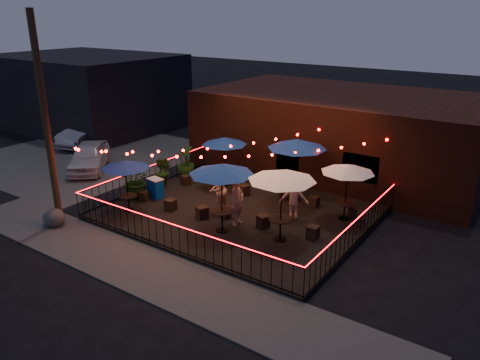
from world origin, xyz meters
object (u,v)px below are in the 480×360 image
object	(u,v)px
cooler	(156,188)
cafe_table_5	(348,169)
utility_pole	(46,124)
cafe_table_0	(125,165)
cafe_table_1	(225,142)
cafe_table_2	(222,170)
cafe_table_3	(297,145)
boulder	(54,218)
cafe_table_4	(282,176)

from	to	relation	value
cooler	cafe_table_5	bearing A→B (deg)	27.83
utility_pole	cafe_table_0	xyz separation A→B (m)	(1.60, 2.16, -1.88)
cafe_table_1	cafe_table_5	size ratio (longest dim) A/B	0.98
cafe_table_5	cafe_table_2	bearing A→B (deg)	-133.06
cafe_table_1	cafe_table_3	bearing A→B (deg)	2.26
utility_pole	boulder	size ratio (longest dim) A/B	8.71
cafe_table_4	boulder	bearing A→B (deg)	-154.87
utility_pole	cafe_table_1	xyz separation A→B (m)	(3.05, 6.85, -1.74)
utility_pole	cafe_table_0	bearing A→B (deg)	53.47
boulder	cooler	bearing A→B (deg)	70.67
utility_pole	cafe_table_4	world-z (taller)	utility_pole
cafe_table_2	utility_pole	bearing A→B (deg)	-154.22
cafe_table_4	cafe_table_2	bearing A→B (deg)	-164.12
cafe_table_5	boulder	world-z (taller)	cafe_table_5
cafe_table_2	cafe_table_3	xyz separation A→B (m)	(0.82, 4.16, 0.11)
cooler	boulder	bearing A→B (deg)	-99.98
utility_pole	cafe_table_1	world-z (taller)	utility_pole
cafe_table_0	cafe_table_4	xyz separation A→B (m)	(6.40, 1.28, 0.44)
utility_pole	cafe_table_3	size ratio (longest dim) A/B	2.43
utility_pole	cafe_table_0	world-z (taller)	utility_pole
utility_pole	cafe_table_5	distance (m)	11.35
cafe_table_3	boulder	distance (m)	10.11
cafe_table_4	cooler	world-z (taller)	cafe_table_4
cafe_table_4	utility_pole	bearing A→B (deg)	-156.73
cafe_table_3	boulder	xyz separation A→B (m)	(-6.63, -7.28, -2.30)
utility_pole	cooler	size ratio (longest dim) A/B	9.04
cafe_table_0	cafe_table_2	bearing A→B (deg)	8.98
cafe_table_3	cafe_table_2	bearing A→B (deg)	-101.16
cafe_table_3	cafe_table_4	world-z (taller)	cafe_table_3
utility_pole	cafe_table_3	bearing A→B (deg)	46.28
cafe_table_0	cafe_table_3	distance (m)	7.04
cafe_table_1	cooler	world-z (taller)	cafe_table_1
utility_pole	cafe_table_3	xyz separation A→B (m)	(6.69, 7.00, -1.34)
cafe_table_0	cafe_table_1	distance (m)	4.91
cafe_table_0	boulder	xyz separation A→B (m)	(-1.54, -2.44, -1.77)
utility_pole	boulder	distance (m)	3.65
cafe_table_1	boulder	bearing A→B (deg)	-112.71
cafe_table_3	cooler	distance (m)	6.42
cafe_table_0	cafe_table_1	xyz separation A→B (m)	(1.45, 4.69, 0.13)
cafe_table_1	cafe_table_4	xyz separation A→B (m)	(4.95, -3.41, 0.31)
boulder	cafe_table_1	bearing A→B (deg)	67.29
cafe_table_2	cooler	xyz separation A→B (m)	(-4.37, 0.99, -1.95)
cafe_table_1	cooler	bearing A→B (deg)	-117.06
cafe_table_0	cafe_table_5	bearing A→B (deg)	29.14
cafe_table_3	cafe_table_5	xyz separation A→B (m)	(2.51, -0.60, -0.43)
cafe_table_3	cooler	size ratio (longest dim) A/B	3.72
cafe_table_0	cafe_table_5	size ratio (longest dim) A/B	0.92
cafe_table_1	utility_pole	bearing A→B (deg)	-114.00
cafe_table_1	cafe_table_5	distance (m)	6.17
cafe_table_3	cooler	xyz separation A→B (m)	(-5.19, -3.17, -2.06)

